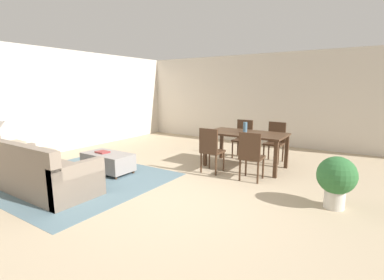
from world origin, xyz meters
TOP-DOWN VIEW (x-y plane):
  - ground_plane at (0.00, 0.00)m, footprint 10.80×10.80m
  - wall_back at (0.00, 5.00)m, footprint 9.00×0.12m
  - wall_left at (-4.50, 0.50)m, footprint 0.12×11.00m
  - area_rug at (-2.03, -0.28)m, footprint 3.00×2.80m
  - couch at (-2.12, -0.96)m, footprint 2.19×0.88m
  - ottoman_table at (-1.93, 0.34)m, footprint 1.05×0.56m
  - side_table at (-3.52, -0.91)m, footprint 0.40×0.40m
  - dining_table at (0.26, 2.25)m, footprint 1.67×0.91m
  - dining_chair_near_left at (-0.16, 1.45)m, footprint 0.40×0.40m
  - dining_chair_near_right at (0.70, 1.43)m, footprint 0.42×0.42m
  - dining_chair_far_left at (-0.14, 3.07)m, footprint 0.41×0.41m
  - dining_chair_far_right at (0.66, 3.07)m, footprint 0.41×0.41m
  - vase_centerpiece at (0.24, 2.24)m, footprint 0.09×0.09m
  - book_on_ottoman at (-2.05, 0.32)m, footprint 0.27×0.22m
  - potted_plant at (2.16, 0.97)m, footprint 0.54×0.54m

SIDE VIEW (x-z plane):
  - ground_plane at x=0.00m, z-range 0.00..0.00m
  - area_rug at x=-2.03m, z-range 0.00..0.01m
  - ottoman_table at x=-1.93m, z-range 0.03..0.43m
  - couch at x=-2.12m, z-range -0.14..0.72m
  - book_on_ottoman at x=-2.05m, z-range 0.40..0.43m
  - side_table at x=-3.52m, z-range 0.16..0.72m
  - potted_plant at x=2.16m, z-range 0.07..0.83m
  - dining_chair_near_left at x=-0.16m, z-range 0.06..0.98m
  - dining_chair_near_right at x=0.70m, z-range 0.06..0.98m
  - dining_chair_far_left at x=-0.14m, z-range 0.06..0.98m
  - dining_chair_far_right at x=0.66m, z-range 0.06..0.98m
  - dining_table at x=0.26m, z-range 0.29..1.05m
  - vase_centerpiece at x=0.24m, z-range 0.76..0.98m
  - wall_back at x=0.00m, z-range 0.00..2.70m
  - wall_left at x=-4.50m, z-range 0.00..2.70m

